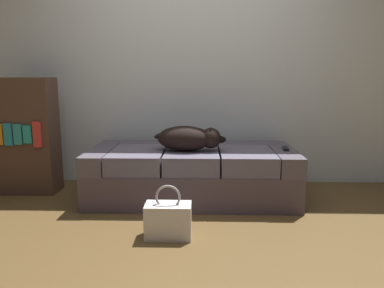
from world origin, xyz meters
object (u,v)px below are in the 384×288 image
handbag (168,220)px  tv_remote (285,149)px  couch (192,173)px  bookshelf (26,136)px  dog_dark (189,138)px

handbag → tv_remote: bearing=39.8°
couch → bookshelf: bearing=175.1°
dog_dark → tv_remote: 0.87m
couch → tv_remote: 0.87m
tv_remote → handbag: size_ratio=0.40×
couch → handbag: bearing=-99.5°
couch → handbag: couch is taller
tv_remote → handbag: 1.32m
dog_dark → bookshelf: 1.59m
dog_dark → bookshelf: size_ratio=0.59×
couch → tv_remote: (0.84, -0.04, 0.25)m
tv_remote → bookshelf: 2.43m
bookshelf → tv_remote: bearing=-4.2°
handbag → dog_dark: bearing=80.9°
couch → bookshelf: 1.63m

